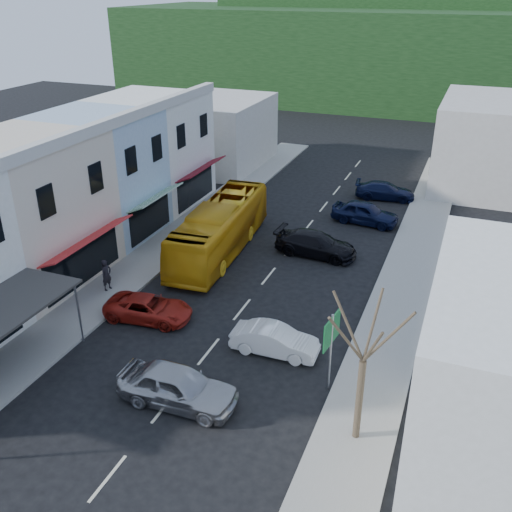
# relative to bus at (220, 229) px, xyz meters

# --- Properties ---
(ground) EXTENTS (120.00, 120.00, 0.00)m
(ground) POSITION_rel_bus_xyz_m (3.96, -9.96, -1.55)
(ground) COLOR black
(ground) RESTS_ON ground
(sidewalk_left) EXTENTS (3.00, 52.00, 0.15)m
(sidewalk_left) POSITION_rel_bus_xyz_m (-3.54, 0.04, -1.48)
(sidewalk_left) COLOR gray
(sidewalk_left) RESTS_ON ground
(sidewalk_right) EXTENTS (3.00, 52.00, 0.15)m
(sidewalk_right) POSITION_rel_bus_xyz_m (11.46, 0.04, -1.48)
(sidewalk_right) COLOR gray
(sidewalk_right) RESTS_ON ground
(shopfront_row) EXTENTS (8.25, 30.00, 8.00)m
(shopfront_row) POSITION_rel_bus_xyz_m (-8.53, -4.96, 2.45)
(shopfront_row) COLOR silver
(shopfront_row) RESTS_ON ground
(distant_block_left) EXTENTS (8.00, 10.00, 6.00)m
(distant_block_left) POSITION_rel_bus_xyz_m (-8.04, 17.04, 1.45)
(distant_block_left) COLOR #B7B2A8
(distant_block_left) RESTS_ON ground
(distant_block_right) EXTENTS (8.00, 12.00, 7.00)m
(distant_block_right) POSITION_rel_bus_xyz_m (14.96, 20.04, 1.95)
(distant_block_right) COLOR #B7B2A8
(distant_block_right) RESTS_ON ground
(hillside) EXTENTS (80.00, 26.00, 14.00)m
(hillside) POSITION_rel_bus_xyz_m (2.51, 55.13, 5.18)
(hillside) COLOR black
(hillside) RESTS_ON ground
(bus) EXTENTS (3.33, 11.75, 3.10)m
(bus) POSITION_rel_bus_xyz_m (0.00, 0.00, 0.00)
(bus) COLOR gold
(bus) RESTS_ON ground
(car_silver) EXTENTS (4.43, 1.88, 1.40)m
(car_silver) POSITION_rel_bus_xyz_m (4.38, -13.61, -0.85)
(car_silver) COLOR #A3A4A8
(car_silver) RESTS_ON ground
(car_white) EXTENTS (4.45, 1.93, 1.40)m
(car_white) POSITION_rel_bus_xyz_m (6.83, -8.91, -0.85)
(car_white) COLOR white
(car_white) RESTS_ON ground
(car_red) EXTENTS (4.77, 2.37, 1.40)m
(car_red) POSITION_rel_bus_xyz_m (-0.06, -8.50, -0.85)
(car_red) COLOR maroon
(car_red) RESTS_ON ground
(car_black_near) EXTENTS (4.60, 2.10, 1.40)m
(car_black_near) POSITION_rel_bus_xyz_m (5.69, 1.76, -0.85)
(car_black_near) COLOR black
(car_black_near) RESTS_ON ground
(car_navy_mid) EXTENTS (4.57, 2.28, 1.40)m
(car_navy_mid) POSITION_rel_bus_xyz_m (7.47, 7.97, -0.85)
(car_navy_mid) COLOR black
(car_navy_mid) RESTS_ON ground
(car_navy_far) EXTENTS (4.68, 2.35, 1.40)m
(car_navy_far) POSITION_rel_bus_xyz_m (7.92, 13.49, -0.85)
(car_navy_far) COLOR black
(car_navy_far) RESTS_ON ground
(pedestrian_left) EXTENTS (0.50, 0.66, 1.70)m
(pedestrian_left) POSITION_rel_bus_xyz_m (-3.62, -6.91, -0.55)
(pedestrian_left) COLOR black
(pedestrian_left) RESTS_ON sidewalk_left
(direction_sign) EXTENTS (0.62, 1.68, 3.63)m
(direction_sign) POSITION_rel_bus_xyz_m (9.79, -10.50, 0.27)
(direction_sign) COLOR #115527
(direction_sign) RESTS_ON ground
(street_tree) EXTENTS (2.64, 2.64, 7.13)m
(street_tree) POSITION_rel_bus_xyz_m (11.51, -12.98, 2.02)
(street_tree) COLOR #382C1F
(street_tree) RESTS_ON ground
(traffic_signal) EXTENTS (0.99, 1.17, 4.50)m
(traffic_signal) POSITION_rel_bus_xyz_m (10.56, 20.47, 0.70)
(traffic_signal) COLOR black
(traffic_signal) RESTS_ON ground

